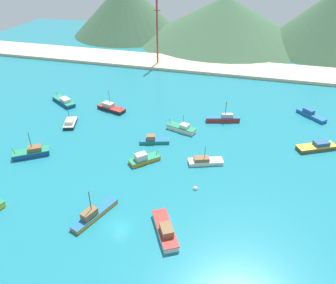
{
  "coord_description": "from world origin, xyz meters",
  "views": [
    {
      "loc": [
        21.12,
        -41.85,
        47.28
      ],
      "look_at": [
        1.89,
        28.47,
        2.67
      ],
      "focal_mm": 35.46,
      "sensor_mm": 36.0,
      "label": 1
    }
  ],
  "objects_px": {
    "fishing_boat_2": "(205,161)",
    "fishing_boat_5": "(182,128)",
    "fishing_boat_3": "(64,101)",
    "fishing_boat_6": "(94,214)",
    "fishing_boat_7": "(144,159)",
    "fishing_boat_12": "(165,230)",
    "radio_tower": "(157,32)",
    "fishing_boat_4": "(70,123)",
    "fishing_boat_1": "(111,108)",
    "fishing_boat_0": "(311,114)",
    "fishing_boat_11": "(32,152)",
    "fishing_boat_10": "(224,119)",
    "fishing_boat_13": "(317,146)",
    "fishing_boat_14": "(154,140)",
    "buoy_1": "(195,188)"
  },
  "relations": [
    {
      "from": "fishing_boat_1",
      "to": "fishing_boat_5",
      "type": "xyz_separation_m",
      "value": [
        25.24,
        -7.15,
        -0.01
      ]
    },
    {
      "from": "fishing_boat_11",
      "to": "fishing_boat_12",
      "type": "height_order",
      "value": "fishing_boat_11"
    },
    {
      "from": "fishing_boat_1",
      "to": "fishing_boat_11",
      "type": "distance_m",
      "value": 31.05
    },
    {
      "from": "fishing_boat_1",
      "to": "fishing_boat_10",
      "type": "height_order",
      "value": "fishing_boat_1"
    },
    {
      "from": "radio_tower",
      "to": "fishing_boat_3",
      "type": "bearing_deg",
      "value": -112.25
    },
    {
      "from": "fishing_boat_5",
      "to": "radio_tower",
      "type": "relative_size",
      "value": 0.33
    },
    {
      "from": "fishing_boat_14",
      "to": "fishing_boat_7",
      "type": "bearing_deg",
      "value": -87.95
    },
    {
      "from": "fishing_boat_1",
      "to": "fishing_boat_14",
      "type": "bearing_deg",
      "value": -38.53
    },
    {
      "from": "fishing_boat_7",
      "to": "fishing_boat_10",
      "type": "xyz_separation_m",
      "value": [
        16.43,
        26.79,
        0.05
      ]
    },
    {
      "from": "fishing_boat_1",
      "to": "fishing_boat_6",
      "type": "distance_m",
      "value": 48.65
    },
    {
      "from": "fishing_boat_11",
      "to": "fishing_boat_14",
      "type": "xyz_separation_m",
      "value": [
        28.11,
        14.35,
        -0.22
      ]
    },
    {
      "from": "fishing_boat_11",
      "to": "fishing_boat_14",
      "type": "height_order",
      "value": "fishing_boat_11"
    },
    {
      "from": "fishing_boat_2",
      "to": "fishing_boat_10",
      "type": "relative_size",
      "value": 0.87
    },
    {
      "from": "fishing_boat_1",
      "to": "fishing_boat_7",
      "type": "height_order",
      "value": "fishing_boat_1"
    },
    {
      "from": "fishing_boat_12",
      "to": "radio_tower",
      "type": "distance_m",
      "value": 98.63
    },
    {
      "from": "fishing_boat_0",
      "to": "buoy_1",
      "type": "xyz_separation_m",
      "value": [
        -27.73,
        -44.03,
        -0.6
      ]
    },
    {
      "from": "radio_tower",
      "to": "fishing_boat_10",
      "type": "bearing_deg",
      "value": -52.58
    },
    {
      "from": "fishing_boat_4",
      "to": "fishing_boat_11",
      "type": "height_order",
      "value": "fishing_boat_11"
    },
    {
      "from": "fishing_boat_10",
      "to": "radio_tower",
      "type": "bearing_deg",
      "value": 127.42
    },
    {
      "from": "fishing_boat_6",
      "to": "fishing_boat_2",
      "type": "bearing_deg",
      "value": 53.25
    },
    {
      "from": "fishing_boat_0",
      "to": "fishing_boat_6",
      "type": "bearing_deg",
      "value": -128.24
    },
    {
      "from": "fishing_boat_6",
      "to": "fishing_boat_7",
      "type": "xyz_separation_m",
      "value": [
        3.34,
        20.83,
        0.12
      ]
    },
    {
      "from": "fishing_boat_7",
      "to": "fishing_boat_14",
      "type": "relative_size",
      "value": 0.89
    },
    {
      "from": "fishing_boat_2",
      "to": "radio_tower",
      "type": "height_order",
      "value": "radio_tower"
    },
    {
      "from": "fishing_boat_4",
      "to": "fishing_boat_14",
      "type": "xyz_separation_m",
      "value": [
        26.89,
        -2.77,
        -0.02
      ]
    },
    {
      "from": "fishing_boat_5",
      "to": "fishing_boat_3",
      "type": "bearing_deg",
      "value": 169.69
    },
    {
      "from": "fishing_boat_3",
      "to": "fishing_boat_6",
      "type": "relative_size",
      "value": 0.96
    },
    {
      "from": "fishing_boat_2",
      "to": "fishing_boat_5",
      "type": "relative_size",
      "value": 0.98
    },
    {
      "from": "fishing_boat_3",
      "to": "fishing_boat_4",
      "type": "height_order",
      "value": "fishing_boat_4"
    },
    {
      "from": "buoy_1",
      "to": "fishing_boat_6",
      "type": "bearing_deg",
      "value": -142.27
    },
    {
      "from": "fishing_boat_6",
      "to": "buoy_1",
      "type": "height_order",
      "value": "fishing_boat_6"
    },
    {
      "from": "fishing_boat_14",
      "to": "buoy_1",
      "type": "xyz_separation_m",
      "value": [
        14.82,
        -16.56,
        -0.55
      ]
    },
    {
      "from": "fishing_boat_2",
      "to": "fishing_boat_6",
      "type": "bearing_deg",
      "value": -126.75
    },
    {
      "from": "fishing_boat_3",
      "to": "fishing_boat_11",
      "type": "bearing_deg",
      "value": -74.29
    },
    {
      "from": "fishing_boat_3",
      "to": "fishing_boat_5",
      "type": "relative_size",
      "value": 1.18
    },
    {
      "from": "fishing_boat_4",
      "to": "fishing_boat_6",
      "type": "relative_size",
      "value": 0.65
    },
    {
      "from": "fishing_boat_7",
      "to": "fishing_boat_0",
      "type": "bearing_deg",
      "value": 41.22
    },
    {
      "from": "fishing_boat_3",
      "to": "fishing_boat_10",
      "type": "height_order",
      "value": "fishing_boat_10"
    },
    {
      "from": "fishing_boat_0",
      "to": "fishing_boat_12",
      "type": "xyz_separation_m",
      "value": [
        -30.65,
        -58.25,
        0.11
      ]
    },
    {
      "from": "fishing_boat_4",
      "to": "fishing_boat_5",
      "type": "relative_size",
      "value": 0.8
    },
    {
      "from": "fishing_boat_6",
      "to": "buoy_1",
      "type": "distance_m",
      "value": 22.54
    },
    {
      "from": "fishing_boat_5",
      "to": "fishing_boat_7",
      "type": "bearing_deg",
      "value": -107.12
    },
    {
      "from": "fishing_boat_0",
      "to": "fishing_boat_12",
      "type": "relative_size",
      "value": 0.85
    },
    {
      "from": "fishing_boat_0",
      "to": "fishing_boat_14",
      "type": "xyz_separation_m",
      "value": [
        -42.56,
        -27.47,
        -0.05
      ]
    },
    {
      "from": "fishing_boat_14",
      "to": "fishing_boat_5",
      "type": "bearing_deg",
      "value": 54.92
    },
    {
      "from": "fishing_boat_3",
      "to": "fishing_boat_4",
      "type": "relative_size",
      "value": 1.47
    },
    {
      "from": "fishing_boat_4",
      "to": "fishing_boat_12",
      "type": "bearing_deg",
      "value": -40.86
    },
    {
      "from": "fishing_boat_0",
      "to": "fishing_boat_13",
      "type": "xyz_separation_m",
      "value": [
        -0.02,
        -19.31,
        -0.01
      ]
    },
    {
      "from": "fishing_boat_7",
      "to": "fishing_boat_12",
      "type": "relative_size",
      "value": 0.73
    },
    {
      "from": "fishing_boat_1",
      "to": "fishing_boat_6",
      "type": "xyz_separation_m",
      "value": [
        16.41,
        -45.8,
        -0.08
      ]
    }
  ]
}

